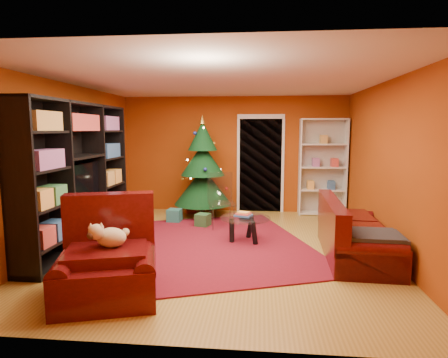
# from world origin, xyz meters

# --- Properties ---
(floor) EXTENTS (5.00, 5.50, 0.05)m
(floor) POSITION_xyz_m (0.00, 0.00, -0.03)
(floor) COLOR olive
(floor) RESTS_ON ground
(ceiling) EXTENTS (5.00, 5.50, 0.05)m
(ceiling) POSITION_xyz_m (0.00, 0.00, 2.62)
(ceiling) COLOR silver
(ceiling) RESTS_ON wall_back
(wall_back) EXTENTS (5.00, 0.05, 2.60)m
(wall_back) POSITION_xyz_m (0.00, 2.77, 1.30)
(wall_back) COLOR #963B0D
(wall_back) RESTS_ON ground
(wall_left) EXTENTS (0.05, 5.50, 2.60)m
(wall_left) POSITION_xyz_m (-2.52, 0.00, 1.30)
(wall_left) COLOR #963B0D
(wall_left) RESTS_ON ground
(wall_right) EXTENTS (0.05, 5.50, 2.60)m
(wall_right) POSITION_xyz_m (2.52, 0.00, 1.30)
(wall_right) COLOR #963B0D
(wall_right) RESTS_ON ground
(doorway) EXTENTS (1.06, 0.60, 2.16)m
(doorway) POSITION_xyz_m (0.60, 2.73, 1.05)
(doorway) COLOR black
(doorway) RESTS_ON floor
(rug) EXTENTS (4.09, 4.40, 0.02)m
(rug) POSITION_xyz_m (-0.21, 0.11, 0.01)
(rug) COLOR maroon
(rug) RESTS_ON floor
(media_unit) EXTENTS (0.47, 2.98, 2.28)m
(media_unit) POSITION_xyz_m (-2.27, -0.10, 1.14)
(media_unit) COLOR black
(media_unit) RESTS_ON floor
(christmas_tree) EXTENTS (1.53, 1.53, 2.19)m
(christmas_tree) POSITION_xyz_m (-0.63, 2.14, 1.06)
(christmas_tree) COLOR black
(christmas_tree) RESTS_ON floor
(gift_box_teal) EXTENTS (0.29, 0.29, 0.27)m
(gift_box_teal) POSITION_xyz_m (-1.12, 1.55, 0.13)
(gift_box_teal) COLOR #247470
(gift_box_teal) RESTS_ON floor
(gift_box_green) EXTENTS (0.31, 0.31, 0.25)m
(gift_box_green) POSITION_xyz_m (-0.49, 1.26, 0.13)
(gift_box_green) COLOR #26582C
(gift_box_green) RESTS_ON floor
(gift_box_red) EXTENTS (0.29, 0.29, 0.22)m
(gift_box_red) POSITION_xyz_m (-0.96, 2.45, 0.11)
(gift_box_red) COLOR maroon
(gift_box_red) RESTS_ON floor
(white_bookshelf) EXTENTS (1.00, 0.36, 2.15)m
(white_bookshelf) POSITION_xyz_m (1.95, 2.57, 1.05)
(white_bookshelf) COLOR white
(white_bookshelf) RESTS_ON floor
(armchair) EXTENTS (1.43, 1.43, 0.90)m
(armchair) POSITION_xyz_m (-1.08, -1.87, 0.45)
(armchair) COLOR #3C0809
(armchair) RESTS_ON rug
(dog) EXTENTS (0.47, 0.40, 0.29)m
(dog) POSITION_xyz_m (-1.05, -1.81, 0.67)
(dog) COLOR beige
(dog) RESTS_ON armchair
(sofa) EXTENTS (0.99, 2.04, 0.86)m
(sofa) POSITION_xyz_m (2.02, -0.21, 0.43)
(sofa) COLOR #3C0809
(sofa) RESTS_ON rug
(coffee_table) EXTENTS (1.05, 1.05, 0.52)m
(coffee_table) POSITION_xyz_m (0.36, 0.33, 0.22)
(coffee_table) COLOR gray
(coffee_table) RESTS_ON rug
(acrylic_chair) EXTENTS (0.61, 0.64, 0.95)m
(acrylic_chair) POSITION_xyz_m (-0.12, 1.18, 0.47)
(acrylic_chair) COLOR #66605B
(acrylic_chair) RESTS_ON rug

